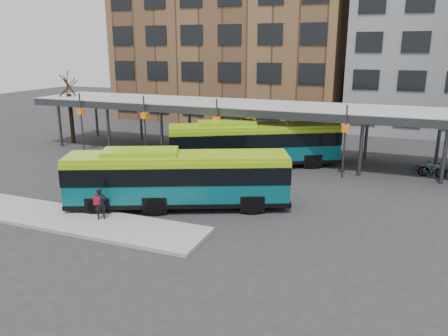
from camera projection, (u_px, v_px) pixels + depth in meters
ground at (199, 216)px, 22.42m from camera, size 120.00×120.00×0.00m
boarding_island at (73, 220)px, 21.65m from camera, size 14.00×3.00×0.18m
canopy at (269, 108)px, 32.94m from camera, size 40.00×6.53×4.80m
tree at (71, 116)px, 38.88m from camera, size 1.64×1.64×5.60m
building_brick at (233, 24)px, 51.70m from camera, size 26.00×14.00×22.00m
bus_front at (177, 178)px, 23.17m from camera, size 11.67×6.95×3.21m
bus_rear at (254, 143)px, 31.29m from camera, size 11.85×8.08×3.34m
pedestrian at (100, 204)px, 21.29m from camera, size 0.68×0.68×1.59m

